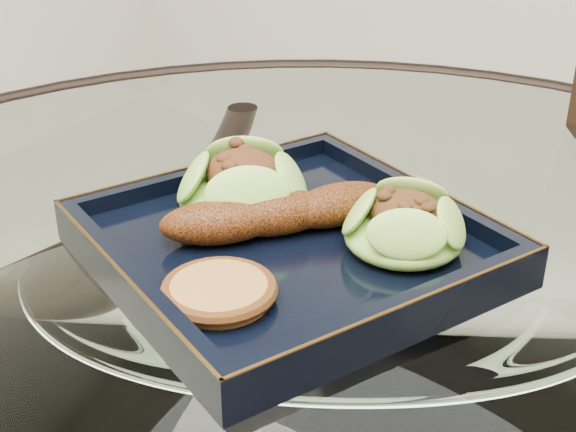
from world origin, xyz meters
The scene contains 5 objects.
navy_plate centered at (-0.04, 0.01, 0.77)m, with size 0.27×0.27×0.02m, color black.
lettuce_wrap_left centered at (-0.09, 0.03, 0.80)m, with size 0.10×0.10×0.04m, color #64AE32.
lettuce_wrap_right centered at (0.04, 0.04, 0.80)m, with size 0.09×0.09×0.03m, color #60962B.
roasted_plantain centered at (-0.05, 0.01, 0.80)m, with size 0.18×0.04×0.03m, color #6B2D0B.
crumb_patty centered at (-0.03, -0.09, 0.79)m, with size 0.07×0.07×0.01m, color #A66C37.
Camera 1 is at (0.26, -0.44, 1.08)m, focal length 50.00 mm.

